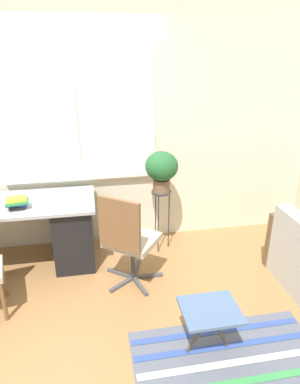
{
  "coord_description": "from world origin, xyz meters",
  "views": [
    {
      "loc": [
        0.45,
        -2.99,
        2.18
      ],
      "look_at": [
        1.01,
        0.18,
        0.83
      ],
      "focal_mm": 32.0,
      "sensor_mm": 36.0,
      "label": 1
    }
  ],
  "objects_px": {
    "potted_plant": "(162,168)",
    "plant_stand": "(161,201)",
    "office_chair_swivel": "(128,239)",
    "book_stack": "(17,203)",
    "folding_stool": "(210,313)"
  },
  "relations": [
    {
      "from": "potted_plant",
      "to": "plant_stand",
      "type": "bearing_deg",
      "value": -14.04
    },
    {
      "from": "office_chair_swivel",
      "to": "potted_plant",
      "type": "xyz_separation_m",
      "value": [
        0.44,
        0.6,
        0.48
      ]
    },
    {
      "from": "potted_plant",
      "to": "book_stack",
      "type": "bearing_deg",
      "value": -171.57
    },
    {
      "from": "book_stack",
      "to": "plant_stand",
      "type": "distance_m",
      "value": 1.5
    },
    {
      "from": "book_stack",
      "to": "folding_stool",
      "type": "distance_m",
      "value": 2.06
    },
    {
      "from": "book_stack",
      "to": "office_chair_swivel",
      "type": "xyz_separation_m",
      "value": [
        1.03,
        -0.38,
        -0.29
      ]
    },
    {
      "from": "book_stack",
      "to": "plant_stand",
      "type": "xyz_separation_m",
      "value": [
        1.48,
        0.22,
        -0.2
      ]
    },
    {
      "from": "folding_stool",
      "to": "plant_stand",
      "type": "bearing_deg",
      "value": 92.15
    },
    {
      "from": "plant_stand",
      "to": "folding_stool",
      "type": "distance_m",
      "value": 1.54
    },
    {
      "from": "plant_stand",
      "to": "office_chair_swivel",
      "type": "bearing_deg",
      "value": -126.42
    },
    {
      "from": "potted_plant",
      "to": "folding_stool",
      "type": "xyz_separation_m",
      "value": [
        0.06,
        -1.52,
        -0.62
      ]
    },
    {
      "from": "potted_plant",
      "to": "folding_stool",
      "type": "relative_size",
      "value": 1.04
    },
    {
      "from": "book_stack",
      "to": "potted_plant",
      "type": "distance_m",
      "value": 1.5
    },
    {
      "from": "book_stack",
      "to": "potted_plant",
      "type": "xyz_separation_m",
      "value": [
        1.48,
        0.22,
        0.19
      ]
    },
    {
      "from": "book_stack",
      "to": "plant_stand",
      "type": "height_order",
      "value": "book_stack"
    }
  ]
}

